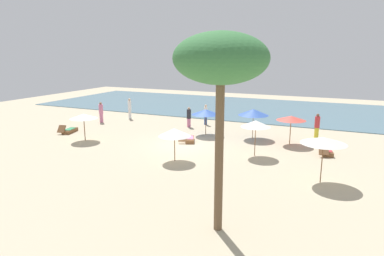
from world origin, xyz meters
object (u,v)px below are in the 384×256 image
Objects in this scene: umbrella_6 at (206,112)px; person_4 at (189,117)px; lounger_0 at (189,139)px; umbrella_1 at (174,132)px; umbrella_2 at (291,118)px; umbrella_3 at (84,116)px; lounger_1 at (326,152)px; person_3 at (206,114)px; umbrella_0 at (253,112)px; person_1 at (101,112)px; lounger_2 at (69,131)px; person_0 at (130,108)px; palm_0 at (221,61)px; person_2 at (317,126)px; umbrella_4 at (256,124)px; umbrella_5 at (324,140)px.

person_4 is at bearing 140.13° from umbrella_6.
person_4 is at bearing 114.87° from lounger_0.
umbrella_1 is 0.99× the size of umbrella_2.
person_4 is (4.99, 7.11, -0.92)m from umbrella_3.
person_3 is at bearing 153.18° from lounger_1.
umbrella_0 reaches higher than person_3.
person_1 is (-3.04, 5.63, -0.85)m from umbrella_3.
lounger_2 is at bearing -167.40° from umbrella_2.
umbrella_0 is at bearing -31.33° from person_3.
person_0 is 22.24m from palm_0.
person_2 is (7.89, 2.32, -0.85)m from umbrella_6.
umbrella_3 is at bearing -167.87° from lounger_1.
umbrella_2 reaches higher than person_2.
umbrella_4 is 1.13× the size of person_0.
palm_0 reaches higher than umbrella_2.
umbrella_6 is (-6.34, 0.16, -0.06)m from umbrella_2.
umbrella_4 reaches higher than lounger_2.
umbrella_2 is 0.92× the size of umbrella_6.
umbrella_3 reaches higher than person_2.
umbrella_4 is (1.21, -4.22, 0.06)m from umbrella_0.
umbrella_1 is 4.98m from umbrella_4.
person_3 is at bearing 111.97° from umbrella_6.
umbrella_2 is at bearing 18.73° from lounger_0.
umbrella_6 reaches higher than umbrella_3.
umbrella_2 is 16.72m from person_1.
lounger_0 is 9.13m from lounger_1.
lounger_0 is at bearing 8.25° from lounger_2.
person_3 is at bearing 39.87° from lounger_2.
umbrella_5 is 9.22m from person_2.
umbrella_4 reaches higher than person_4.
umbrella_4 is 4.89m from lounger_1.
lounger_0 is at bearing -149.98° from person_2.
person_0 is (-1.63, 8.07, -0.77)m from umbrella_3.
umbrella_3 is 15.81m from palm_0.
umbrella_1 is 0.89× the size of umbrella_4.
umbrella_6 is 1.21× the size of lounger_1.
person_0 reaches higher than lounger_2.
umbrella_2 is 14.53m from umbrella_3.
umbrella_6 reaches higher than person_0.
person_0 is (1.15, 6.72, 0.84)m from lounger_2.
lounger_1 is (8.80, -1.72, -1.60)m from umbrella_6.
umbrella_0 reaches higher than lounger_2.
person_1 is (-11.08, 7.15, -0.80)m from umbrella_1.
person_0 is (-17.73, 4.61, 0.84)m from lounger_1.
umbrella_6 is at bearing 142.37° from umbrella_5.
lounger_2 is 1.00× the size of person_3.
umbrella_3 is at bearing 169.26° from umbrella_1.
palm_0 is (7.12, -16.51, 5.06)m from person_3.
person_2 is (8.19, 4.73, 0.76)m from lounger_0.
umbrella_4 reaches higher than person_1.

